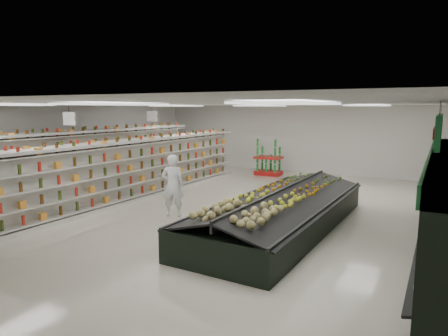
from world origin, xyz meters
The scene contains 13 objects.
floor centered at (0.00, 0.00, 0.00)m, with size 16.00×16.00×0.00m, color beige.
ceiling centered at (0.00, 0.00, 3.20)m, with size 14.00×16.00×0.02m, color white.
wall_back centered at (0.00, 8.00, 1.60)m, with size 14.00×0.02×3.20m, color silver.
wall_left centered at (-7.00, 0.00, 1.60)m, with size 0.02×16.00×3.20m, color silver.
aisle_sign_near centered at (-3.80, -2.00, 2.75)m, with size 0.52×0.06×0.75m.
aisle_sign_far centered at (-3.80, 2.00, 2.75)m, with size 0.52×0.06×0.75m.
hortifruti_banner centered at (6.25, -1.50, 2.65)m, with size 0.12×3.20×0.95m.
gondola_left centered at (-5.67, -0.62, 1.03)m, with size 1.65×13.00×2.25m.
gondola_center centered at (-2.81, -0.15, 0.93)m, with size 1.19×11.71×2.03m.
produce_island centered at (2.82, -1.06, 0.47)m, with size 2.70×7.03×1.04m.
soda_endcap centered at (-0.65, 6.43, 0.74)m, with size 1.20×0.82×1.53m.
shopper_main centered at (-0.30, -1.49, 0.90)m, with size 0.65×0.43×1.79m, color white.
shopper_background centered at (-3.98, 4.16, 0.93)m, with size 0.91×0.56×1.87m, color #9E8061.
Camera 1 is at (6.33, -10.54, 3.09)m, focal length 32.00 mm.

